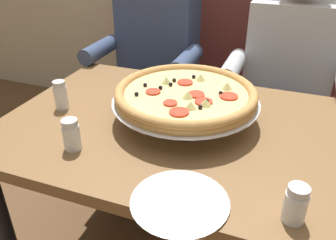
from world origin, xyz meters
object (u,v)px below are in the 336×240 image
Objects in this scene: diner_left at (151,58)px; plate_near_left at (180,200)px; diner_right at (287,76)px; pizza at (186,95)px; dining_table at (171,146)px; shaker_pepper_flakes at (72,137)px; shaker_oregano at (61,97)px; shaker_parmesan at (295,206)px; booth_bench at (222,101)px.

diner_left reaches higher than plate_near_left.
diner_right is 2.57× the size of pizza.
diner_right reaches higher than dining_table.
shaker_pepper_flakes is 0.92× the size of shaker_oregano.
diner_right is 11.95× the size of shaker_oregano.
pizza is 4.66× the size of shaker_oregano.
plate_near_left reaches higher than dining_table.
shaker_parmesan is at bearing -51.11° from diner_left.
shaker_oregano reaches higher than shaker_pepper_flakes.
booth_bench is at bearing 92.62° from pizza.
dining_table is 4.68× the size of plate_near_left.
booth_bench is 0.94m from pizza.
booth_bench is 6.15× the size of plate_near_left.
plate_near_left is at bearing -16.23° from shaker_pepper_flakes.
diner_right is (0.34, -0.27, 0.31)m from booth_bench.
dining_table is at bearing -118.74° from diner_right.
shaker_oregano is at bearing 131.72° from shaker_pepper_flakes.
booth_bench is at bearing 97.15° from plate_near_left.
diner_right is (0.34, 0.62, 0.08)m from dining_table.
booth_bench is 1.31× the size of dining_table.
shaker_parmesan is at bearing -37.43° from dining_table.
diner_left is 11.95× the size of shaker_oregano.
diner_right is at bearing 79.38° from plate_near_left.
dining_table is 0.54m from shaker_parmesan.
dining_table is 2.31× the size of pizza.
shaker_oregano is at bearing -170.38° from pizza.
diner_right is at bearing 61.26° from dining_table.
pizza is (0.04, 0.04, 0.19)m from dining_table.
shaker_parmesan reaches higher than plate_near_left.
diner_right is 13.25× the size of shaker_parmesan.
plate_near_left is (-0.18, -0.97, 0.02)m from diner_right.
shaker_pepper_flakes is 0.40m from plate_near_left.
shaker_parmesan reaches higher than dining_table.
shaker_pepper_flakes is (-0.22, -0.25, 0.14)m from dining_table.
diner_left is 1.20m from shaker_parmesan.
diner_left is at bearing 118.74° from dining_table.
diner_right is at bearing 41.02° from shaker_oregano.
shaker_oregano is at bearing 150.46° from plate_near_left.
diner_left is at bearing 116.88° from plate_near_left.
plate_near_left is (0.38, -0.11, -0.03)m from shaker_pepper_flakes.
shaker_oregano reaches higher than dining_table.
plate_near_left is (0.16, -1.24, 0.34)m from booth_bench.
dining_table is at bearing 4.98° from shaker_oregano.
diner_left reaches higher than pizza.
shaker_pepper_flakes reaches higher than dining_table.
diner_right is at bearing 62.52° from pizza.
shaker_pepper_flakes is 0.64m from shaker_parmesan.
diner_left is at bearing 128.89° from shaker_parmesan.
shaker_pepper_flakes is 0.40× the size of plate_near_left.
shaker_pepper_flakes is at bearing -132.13° from dining_table.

